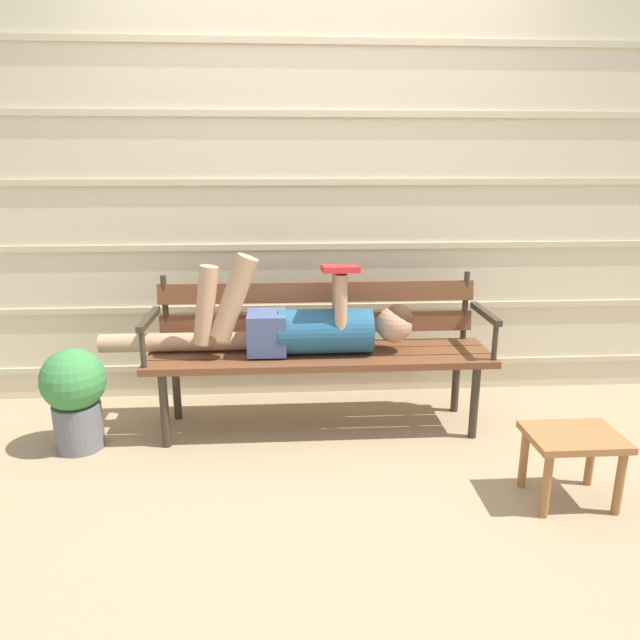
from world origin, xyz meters
The scene contains 6 objects.
ground_plane centered at (0.00, 0.00, 0.00)m, with size 12.00×12.00×0.00m, color tan.
house_siding centered at (0.00, 0.72, 1.30)m, with size 4.64×0.08×2.59m.
park_bench centered at (0.00, 0.25, 0.47)m, with size 1.82×0.44×0.82m.
reclining_person centered at (-0.11, 0.19, 0.59)m, with size 1.65×0.26×0.55m.
footstool centered at (1.02, -0.57, 0.25)m, with size 0.38×0.28×0.31m.
potted_plant centered at (-1.24, 0.04, 0.30)m, with size 0.32×0.32×0.53m.
Camera 1 is at (-0.18, -2.69, 1.42)m, focal length 32.23 mm.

